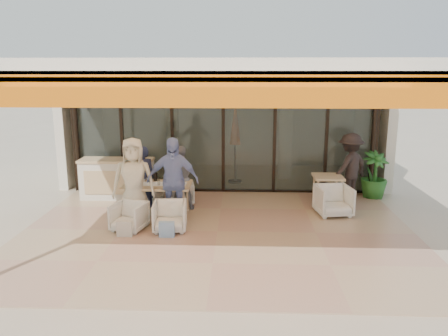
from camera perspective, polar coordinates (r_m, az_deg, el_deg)
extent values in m
plane|color=#C6B293|center=(9.02, -0.87, -8.42)|extent=(70.00, 70.00, 0.00)
cube|color=tan|center=(9.02, -0.87, -8.39)|extent=(8.00, 6.00, 0.01)
cube|color=silver|center=(8.41, -0.94, 13.05)|extent=(8.00, 6.00, 0.20)
cube|color=orange|center=(5.48, -2.64, 10.22)|extent=(8.00, 0.12, 0.45)
cube|color=orange|center=(6.16, -2.11, 11.63)|extent=(8.00, 1.50, 0.06)
cylinder|color=black|center=(12.19, -18.71, 4.29)|extent=(0.12, 0.12, 3.20)
cylinder|color=black|center=(11.90, 18.95, 4.08)|extent=(0.12, 0.12, 3.20)
cube|color=#9EADA3|center=(11.52, -0.09, 4.51)|extent=(8.00, 0.03, 3.20)
cube|color=black|center=(11.85, -0.09, -2.98)|extent=(8.00, 0.10, 0.08)
cube|color=black|center=(11.40, -0.10, 12.29)|extent=(8.00, 0.10, 0.08)
cube|color=black|center=(12.35, -19.04, 4.37)|extent=(0.08, 0.10, 3.20)
cube|color=black|center=(11.94, -13.19, 4.46)|extent=(0.08, 0.10, 3.20)
cube|color=black|center=(11.66, -6.76, 4.51)|extent=(0.08, 0.10, 3.20)
cube|color=black|center=(11.52, -0.09, 4.51)|extent=(0.08, 0.10, 3.20)
cube|color=black|center=(11.55, 6.63, 4.44)|extent=(0.08, 0.10, 3.20)
cube|color=black|center=(11.73, 13.24, 4.31)|extent=(0.08, 0.10, 3.20)
cube|color=black|center=(12.05, 19.34, 4.15)|extent=(0.08, 0.10, 3.20)
cube|color=silver|center=(14.98, 0.45, 6.82)|extent=(9.00, 0.25, 3.40)
cube|color=silver|center=(14.10, -18.06, 5.82)|extent=(0.25, 3.50, 3.40)
cube|color=silver|center=(13.81, 18.87, 5.63)|extent=(0.25, 3.50, 3.40)
cube|color=silver|center=(13.15, 0.22, 13.41)|extent=(9.00, 3.50, 0.25)
cube|color=tan|center=(13.55, 0.21, -1.08)|extent=(8.00, 3.50, 0.02)
cylinder|color=silver|center=(13.27, -6.76, 5.09)|extent=(0.40, 0.40, 3.00)
cylinder|color=silver|center=(13.18, 8.06, 5.00)|extent=(0.40, 0.40, 3.00)
cylinder|color=black|center=(12.70, -5.40, 11.57)|extent=(0.03, 0.03, 0.70)
cube|color=black|center=(12.72, -5.36, 9.54)|extent=(0.30, 0.30, 0.40)
sphere|color=#FFBF72|center=(12.72, -5.36, 9.54)|extent=(0.18, 0.18, 0.18)
cylinder|color=black|center=(12.73, 10.74, 11.41)|extent=(0.03, 0.03, 0.70)
cube|color=black|center=(12.75, 10.66, 9.39)|extent=(0.30, 0.30, 0.40)
sphere|color=#FFBF72|center=(12.75, 10.66, 9.39)|extent=(0.18, 0.18, 0.18)
cylinder|color=black|center=(12.81, 1.43, -1.73)|extent=(0.40, 0.40, 0.05)
cylinder|color=black|center=(12.59, 1.46, 2.68)|extent=(0.04, 0.04, 2.10)
cone|color=#E63E14|center=(12.49, 1.47, 5.62)|extent=(0.32, 0.32, 1.10)
cube|color=silver|center=(11.49, -13.76, -1.49)|extent=(1.80, 0.60, 1.00)
cube|color=tan|center=(11.37, -13.89, 1.00)|extent=(1.85, 0.65, 0.06)
cube|color=tan|center=(11.20, -14.18, -1.88)|extent=(1.50, 0.02, 0.60)
cube|color=tan|center=(9.92, -8.69, -2.21)|extent=(1.50, 0.90, 0.05)
cube|color=white|center=(9.91, -8.69, -2.07)|extent=(1.30, 0.35, 0.01)
cylinder|color=tan|center=(9.86, -12.52, -4.71)|extent=(0.06, 0.06, 0.70)
cylinder|color=tan|center=(9.62, -5.33, -4.89)|extent=(0.06, 0.06, 0.70)
cylinder|color=tan|center=(10.45, -11.64, -3.66)|extent=(0.06, 0.06, 0.70)
cylinder|color=tan|center=(10.22, -4.86, -3.80)|extent=(0.06, 0.06, 0.70)
cylinder|color=white|center=(9.85, -11.44, -1.91)|extent=(0.06, 0.06, 0.11)
cylinder|color=white|center=(10.13, -9.88, -1.43)|extent=(0.06, 0.06, 0.11)
cylinder|color=white|center=(9.79, -8.53, -1.89)|extent=(0.06, 0.06, 0.11)
cylinder|color=white|center=(10.01, -6.83, -1.50)|extent=(0.06, 0.06, 0.11)
cylinder|color=white|center=(9.62, -6.00, -2.07)|extent=(0.06, 0.06, 0.11)
cylinder|color=white|center=(10.06, -11.73, -1.62)|extent=(0.06, 0.06, 0.11)
cylinder|color=maroon|center=(10.15, -11.60, -1.34)|extent=(0.07, 0.07, 0.16)
cylinder|color=black|center=(10.17, -8.97, -1.20)|extent=(0.09, 0.09, 0.17)
cylinder|color=black|center=(10.15, -8.99, -0.68)|extent=(0.10, 0.10, 0.01)
cylinder|color=white|center=(9.72, -11.63, -2.42)|extent=(0.22, 0.22, 0.01)
cylinder|color=white|center=(9.55, -6.37, -2.51)|extent=(0.22, 0.22, 0.01)
cylinder|color=white|center=(10.30, -10.82, -1.52)|extent=(0.22, 0.22, 0.01)
cylinder|color=white|center=(10.14, -5.86, -1.59)|extent=(0.22, 0.22, 0.01)
imported|color=white|center=(11.00, -9.85, -2.92)|extent=(0.72, 0.69, 0.63)
imported|color=white|center=(10.86, -5.50, -3.10)|extent=(0.67, 0.64, 0.60)
imported|color=white|center=(9.23, -12.28, -6.05)|extent=(0.77, 0.74, 0.65)
imported|color=white|center=(9.06, -7.10, -6.12)|extent=(0.71, 0.67, 0.68)
imported|color=#182035|center=(10.42, -10.51, -1.29)|extent=(0.64, 0.51, 1.53)
imported|color=slate|center=(10.26, -5.93, -1.33)|extent=(0.91, 0.81, 1.54)
imported|color=beige|center=(9.53, -11.71, -1.65)|extent=(0.97, 0.68, 1.86)
imported|color=#7B95CE|center=(9.36, -6.72, -1.66)|extent=(1.12, 0.52, 1.88)
cube|color=silver|center=(8.92, -12.87, -7.83)|extent=(0.30, 0.10, 0.34)
cube|color=#99BFD8|center=(8.75, -7.49, -8.03)|extent=(0.30, 0.10, 0.34)
cube|color=tan|center=(10.84, 13.42, -1.13)|extent=(0.70, 0.70, 0.05)
cylinder|color=tan|center=(10.61, 12.12, -3.42)|extent=(0.05, 0.05, 0.70)
cylinder|color=tan|center=(10.72, 15.07, -3.41)|extent=(0.05, 0.05, 0.70)
cylinder|color=tan|center=(11.14, 11.64, -2.62)|extent=(0.05, 0.05, 0.70)
cylinder|color=tan|center=(11.25, 14.46, -2.62)|extent=(0.05, 0.05, 0.70)
imported|color=white|center=(10.21, 14.12, -3.98)|extent=(0.84, 0.80, 0.76)
imported|color=black|center=(11.39, 16.11, 0.11)|extent=(1.27, 1.18, 1.72)
imported|color=#1E5919|center=(11.83, 19.01, -0.86)|extent=(0.86, 0.86, 1.22)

